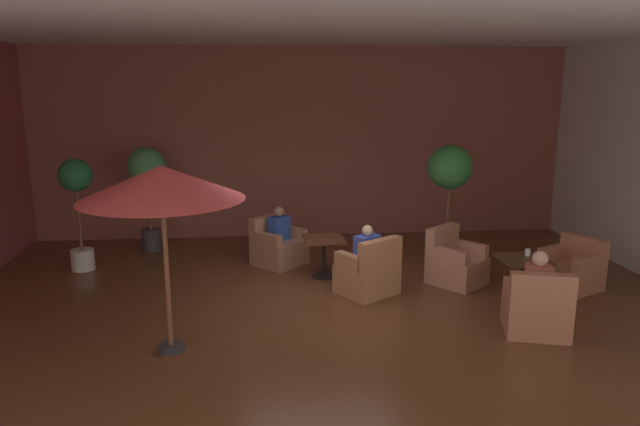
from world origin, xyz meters
The scene contains 18 objects.
ground_plane centered at (0.00, 0.00, -0.01)m, with size 11.36×8.56×0.02m, color #5A321D.
wall_back_brick centered at (0.00, 4.24, 2.00)m, with size 11.36×0.08×3.99m, color brown.
ceiling_slab centered at (0.00, 0.00, 4.02)m, with size 11.36×8.56×0.06m, color silver.
cafe_table_front_left centered at (3.03, -0.08, 0.53)m, with size 0.73×0.73×0.68m.
armchair_front_left_north centered at (2.28, 0.83, 0.34)m, with size 1.07×1.08×0.93m.
armchair_front_left_east centered at (2.72, -1.21, 0.33)m, with size 0.97×0.95×0.91m.
armchair_front_left_south centered at (4.09, 0.43, 0.31)m, with size 1.03×1.04×0.83m.
cafe_table_front_right centered at (0.15, 1.38, 0.51)m, with size 0.72×0.72×0.68m.
armchair_front_right_north centered at (-0.61, 2.17, 0.32)m, with size 1.10×1.10×0.86m.
armchair_front_right_east centered at (0.77, 0.46, 0.34)m, with size 1.07×1.06×0.94m.
patio_umbrella_tall_red centered at (-2.02, -1.28, 2.10)m, with size 1.95×1.95×2.32m.
potted_tree_left_corner centered at (2.48, 1.96, 1.58)m, with size 0.80×0.80×2.18m.
potted_tree_mid_left centered at (-4.07, 2.15, 1.34)m, with size 0.58×0.58×1.99m.
potted_tree_mid_right centered at (-3.07, 3.25, 1.49)m, with size 0.74×0.74×2.05m.
patron_blue_shirt centered at (2.73, -1.17, 0.74)m, with size 0.38×0.32×0.69m.
patron_by_window centered at (0.75, 0.50, 0.73)m, with size 0.45×0.41×0.65m.
patron_with_friend centered at (-0.58, 2.14, 0.72)m, with size 0.42×0.42×0.63m.
iced_drink_cup centered at (3.14, 0.06, 0.73)m, with size 0.08×0.08×0.11m, color white.
Camera 1 is at (-0.82, -8.21, 3.27)m, focal length 33.05 mm.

